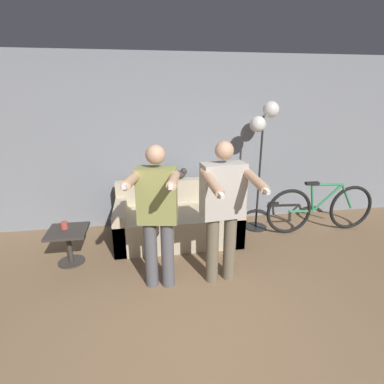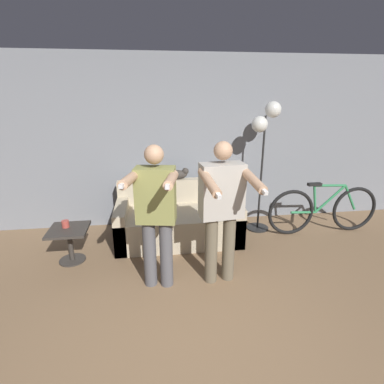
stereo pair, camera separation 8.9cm
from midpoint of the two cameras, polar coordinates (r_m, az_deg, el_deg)
The scene contains 9 objects.
wall_back at distance 4.68m, azimuth -5.97°, elevation 9.18°, with size 10.00×0.05×2.60m.
couch at distance 4.38m, azimuth -3.42°, elevation -5.55°, with size 1.74×0.91×0.80m.
person_left at distance 3.09m, azimuth -7.44°, elevation -3.54°, with size 0.55×0.73×1.57m.
person_right at distance 3.17m, azimuth 5.15°, elevation -2.51°, with size 0.57×0.71×1.59m.
cat at distance 4.51m, azimuth -4.01°, elevation 3.34°, with size 0.51×0.14×0.17m.
floor_lamp at distance 4.48m, azimuth 12.84°, elevation 11.29°, with size 0.41×0.35×1.93m.
side_table at distance 4.06m, azimuth -23.06°, elevation -8.28°, with size 0.47×0.47×0.45m.
cup at distance 4.05m, azimuth -23.74°, elevation -5.83°, with size 0.09×0.09×0.09m.
bicycle at distance 4.94m, azimuth 22.80°, elevation -2.92°, with size 1.72×0.07×0.80m.
Camera 1 is at (-0.30, -1.47, 2.05)m, focal length 28.00 mm.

